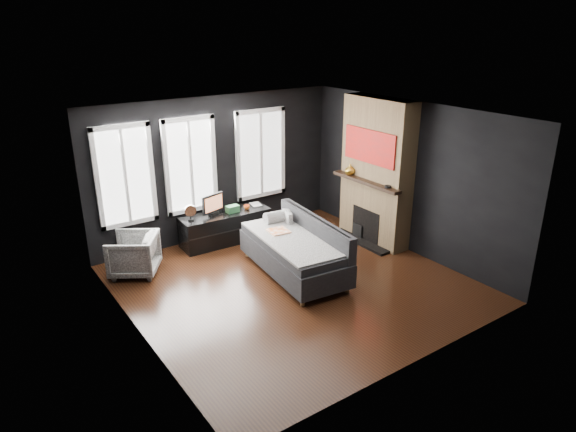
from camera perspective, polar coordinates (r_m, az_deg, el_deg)
floor at (r=8.30m, az=0.63°, el=-7.54°), size 5.00×5.00×0.00m
ceiling at (r=7.41m, az=0.71°, el=11.15°), size 5.00×5.00×0.00m
wall_back at (r=9.80m, az=-7.90°, el=5.29°), size 5.00×0.02×2.70m
wall_left at (r=6.71m, az=-16.99°, el=-2.89°), size 0.02×5.00×2.70m
wall_right at (r=9.36m, az=13.24°, el=4.18°), size 0.02×5.00×2.70m
windows at (r=9.35m, az=-10.59°, el=10.86°), size 4.00×0.16×1.76m
fireplace at (r=9.62m, az=9.81°, el=4.88°), size 0.70×1.62×2.70m
sofa at (r=8.44m, az=0.64°, el=-3.51°), size 1.31×2.28×0.93m
stripe_pillow at (r=8.99m, az=-0.06°, el=-0.50°), size 0.17×0.34×0.33m
armchair at (r=8.84m, az=-16.80°, el=-3.91°), size 0.98×0.99×0.76m
media_console at (r=9.77m, az=-6.95°, el=-1.28°), size 1.73×0.60×0.59m
monitor at (r=9.53m, az=-8.35°, el=1.41°), size 0.51×0.25×0.45m
desk_fan at (r=9.34m, az=-10.79°, el=0.38°), size 0.26×0.26×0.30m
mug at (r=9.78m, az=-4.60°, el=1.05°), size 0.13×0.12×0.11m
book at (r=9.96m, az=-4.11°, el=1.84°), size 0.18×0.05×0.25m
storage_box at (r=9.66m, az=-6.19°, el=0.79°), size 0.24×0.16×0.13m
mantel_vase at (r=9.77m, az=6.90°, el=5.15°), size 0.26×0.26×0.20m
mantel_clock at (r=9.10m, az=11.05°, el=3.22°), size 0.12×0.12×0.04m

